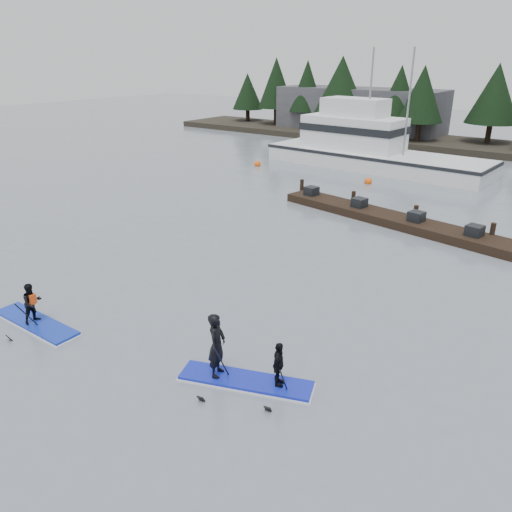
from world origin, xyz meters
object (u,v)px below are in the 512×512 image
Objects in this scene: fishing_boat_large at (369,158)px; paddleboard_duo at (240,361)px; paddleboard_solo at (34,312)px; floating_dock at (390,219)px.

paddleboard_duo is (9.25, -28.22, -0.08)m from fishing_boat_large.
paddleboard_solo is 7.50m from paddleboard_duo.
fishing_boat_large is 4.93× the size of paddleboard_solo.
paddleboard_duo is (2.24, -15.64, 0.44)m from floating_dock.
fishing_boat_large is 29.85m from paddleboard_solo.
floating_dock is (7.01, -12.59, -0.53)m from fishing_boat_large.
paddleboard_solo reaches higher than floating_dock.
floating_dock is at bearing 77.83° from paddleboard_duo.
fishing_boat_large is 1.33× the size of floating_dock.
floating_dock is 17.94m from paddleboard_solo.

